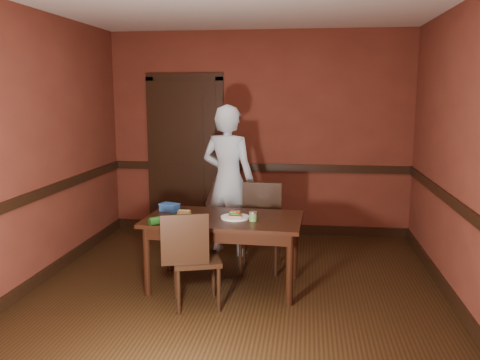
% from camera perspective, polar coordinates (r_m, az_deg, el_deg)
% --- Properties ---
extents(floor, '(4.00, 4.50, 0.01)m').
position_cam_1_polar(floor, '(4.93, -0.55, -12.83)').
color(floor, black).
rests_on(floor, ground).
extents(wall_back, '(4.00, 0.02, 2.70)m').
position_cam_1_polar(wall_back, '(6.80, 2.13, 5.20)').
color(wall_back, maroon).
rests_on(wall_back, ground).
extents(wall_front, '(4.00, 0.02, 2.70)m').
position_cam_1_polar(wall_front, '(2.41, -8.25, -3.44)').
color(wall_front, maroon).
rests_on(wall_front, ground).
extents(wall_left, '(0.02, 4.50, 2.70)m').
position_cam_1_polar(wall_left, '(5.25, -22.77, 3.07)').
color(wall_left, maroon).
rests_on(wall_left, ground).
extents(wall_right, '(0.02, 4.50, 2.70)m').
position_cam_1_polar(wall_right, '(4.73, 24.18, 2.32)').
color(wall_right, maroon).
rests_on(wall_right, ground).
extents(dado_back, '(4.00, 0.03, 0.10)m').
position_cam_1_polar(dado_back, '(6.84, 2.09, 1.43)').
color(dado_back, black).
rests_on(dado_back, ground).
extents(dado_left, '(0.03, 4.50, 0.10)m').
position_cam_1_polar(dado_left, '(5.31, -22.30, -1.75)').
color(dado_left, black).
rests_on(dado_left, ground).
extents(dado_right, '(0.03, 4.50, 0.10)m').
position_cam_1_polar(dado_right, '(4.80, 23.63, -3.01)').
color(dado_right, black).
rests_on(dado_right, ground).
extents(baseboard_back, '(4.00, 0.03, 0.12)m').
position_cam_1_polar(baseboard_back, '(7.01, 2.05, -5.37)').
color(baseboard_back, black).
rests_on(baseboard_back, ground).
extents(baseboard_left, '(0.03, 4.50, 0.12)m').
position_cam_1_polar(baseboard_left, '(5.53, -21.73, -10.31)').
color(baseboard_left, black).
rests_on(baseboard_left, ground).
extents(baseboard_right, '(0.03, 4.50, 0.12)m').
position_cam_1_polar(baseboard_right, '(5.04, 22.96, -12.36)').
color(baseboard_right, black).
rests_on(baseboard_right, ground).
extents(door, '(1.05, 0.07, 2.20)m').
position_cam_1_polar(door, '(6.96, -6.14, 3.12)').
color(door, black).
rests_on(door, ground).
extents(dining_table, '(1.53, 0.90, 0.70)m').
position_cam_1_polar(dining_table, '(5.03, -1.80, -8.10)').
color(dining_table, black).
rests_on(dining_table, floor).
extents(chair_far, '(0.43, 0.43, 0.92)m').
position_cam_1_polar(chair_far, '(5.45, 2.24, -5.44)').
color(chair_far, black).
rests_on(chair_far, floor).
extents(chair_near, '(0.52, 0.52, 0.88)m').
position_cam_1_polar(chair_near, '(4.59, -4.92, -8.72)').
color(chair_near, black).
rests_on(chair_near, floor).
extents(person, '(0.73, 0.58, 1.76)m').
position_cam_1_polar(person, '(5.93, -1.35, -0.04)').
color(person, silver).
rests_on(person, floor).
extents(sandwich_plate, '(0.28, 0.28, 0.07)m').
position_cam_1_polar(sandwich_plate, '(4.89, -0.55, -4.09)').
color(sandwich_plate, white).
rests_on(sandwich_plate, dining_table).
extents(sauce_jar, '(0.08, 0.08, 0.09)m').
position_cam_1_polar(sauce_jar, '(4.78, 1.47, -4.10)').
color(sauce_jar, '#538841').
rests_on(sauce_jar, dining_table).
extents(cheese_saucer, '(0.16, 0.16, 0.05)m').
position_cam_1_polar(cheese_saucer, '(5.03, -6.29, -3.76)').
color(cheese_saucer, white).
rests_on(cheese_saucer, dining_table).
extents(food_tub, '(0.22, 0.18, 0.08)m').
position_cam_1_polar(food_tub, '(5.22, -7.92, -3.05)').
color(food_tub, blue).
rests_on(food_tub, dining_table).
extents(wrapped_veg, '(0.25, 0.23, 0.08)m').
position_cam_1_polar(wrapped_veg, '(4.74, -8.67, -4.43)').
color(wrapped_veg, '#133A10').
rests_on(wrapped_veg, dining_table).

